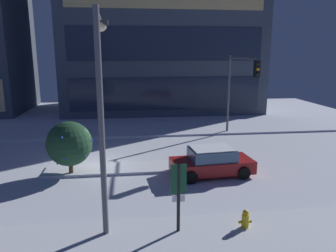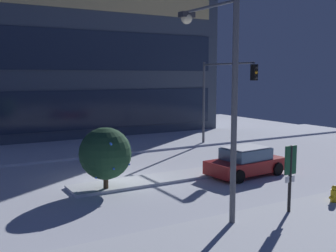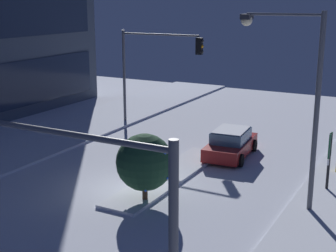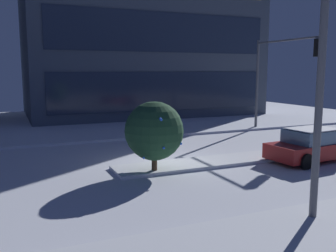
% 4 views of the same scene
% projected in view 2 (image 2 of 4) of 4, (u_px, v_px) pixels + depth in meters
% --- Properties ---
extents(ground, '(52.00, 52.00, 0.00)m').
position_uv_depth(ground, '(117.00, 183.00, 19.43)').
color(ground, silver).
extents(curb_strip_near, '(52.00, 5.20, 0.14)m').
position_uv_depth(curb_strip_near, '(236.00, 251.00, 11.72)').
color(curb_strip_near, silver).
rests_on(curb_strip_near, ground).
extents(curb_strip_far, '(52.00, 5.20, 0.14)m').
position_uv_depth(curb_strip_far, '(65.00, 152.00, 27.11)').
color(curb_strip_far, silver).
rests_on(curb_strip_far, ground).
extents(median_strip, '(9.00, 1.80, 0.14)m').
position_uv_depth(median_strip, '(160.00, 179.00, 20.01)').
color(median_strip, silver).
rests_on(median_strip, ground).
extents(office_tower_main, '(21.04, 12.63, 23.96)m').
position_uv_depth(office_tower_main, '(89.00, 4.00, 38.49)').
color(office_tower_main, '#424C5B').
rests_on(office_tower_main, ground).
extents(car_near, '(4.46, 2.36, 1.49)m').
position_uv_depth(car_near, '(246.00, 162.00, 20.89)').
color(car_near, maroon).
rests_on(car_near, ground).
extents(traffic_light_corner_far_right, '(0.32, 5.82, 6.15)m').
position_uv_depth(traffic_light_corner_far_right, '(223.00, 87.00, 27.99)').
color(traffic_light_corner_far_right, '#565960').
rests_on(traffic_light_corner_far_right, ground).
extents(street_lamp_arched, '(0.56, 3.15, 7.69)m').
position_uv_depth(street_lamp_arched, '(218.00, 79.00, 13.98)').
color(street_lamp_arched, '#565960').
rests_on(street_lamp_arched, ground).
extents(fire_hydrant, '(0.48, 0.26, 0.82)m').
position_uv_depth(fire_hydrant, '(334.00, 196.00, 16.07)').
color(fire_hydrant, gold).
rests_on(fire_hydrant, ground).
extents(parking_info_sign, '(0.55, 0.12, 2.62)m').
position_uv_depth(parking_info_sign, '(290.00, 171.00, 14.77)').
color(parking_info_sign, black).
rests_on(parking_info_sign, ground).
extents(decorated_tree_median, '(2.38, 2.33, 2.89)m').
position_uv_depth(decorated_tree_median, '(105.00, 154.00, 17.87)').
color(decorated_tree_median, '#473323').
rests_on(decorated_tree_median, ground).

